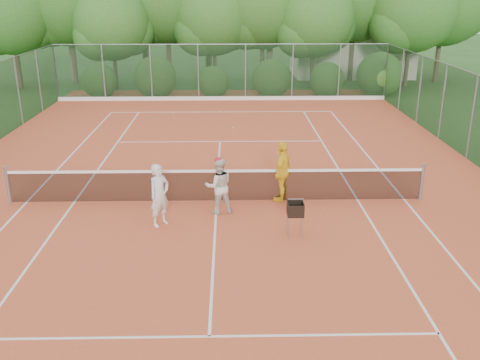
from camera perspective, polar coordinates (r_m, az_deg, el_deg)
name	(u,v)px	position (r m, az deg, el deg)	size (l,w,h in m)	color
ground	(217,202)	(15.53, -2.51, -2.34)	(120.00, 120.00, 0.00)	#234D1B
clay_court	(217,201)	(15.52, -2.51, -2.30)	(18.00, 36.00, 0.02)	#D35730
club_building	(351,53)	(39.58, 11.71, 13.08)	(8.00, 5.00, 3.00)	beige
tennis_net	(216,185)	(15.34, -2.53, -0.50)	(11.97, 0.10, 1.10)	gray
player_white	(160,195)	(13.84, -8.58, -1.61)	(0.60, 0.40, 1.65)	silver
player_center_grp	(219,186)	(14.46, -2.28, -0.62)	(0.86, 0.73, 1.59)	beige
player_yellow	(282,171)	(15.34, 4.55, 0.95)	(1.04, 0.43, 1.77)	yellow
ball_hopper	(295,210)	(13.20, 5.93, -3.17)	(0.38, 0.38, 0.88)	gray
stray_ball_a	(173,114)	(26.58, -7.13, 7.05)	(0.07, 0.07, 0.07)	#C4D030
stray_ball_b	(220,111)	(26.94, -2.17, 7.36)	(0.07, 0.07, 0.07)	#CAD130
stray_ball_c	(233,128)	(23.65, -0.73, 5.61)	(0.07, 0.07, 0.07)	yellow
court_markings	(217,201)	(15.52, -2.51, -2.26)	(11.03, 23.83, 0.01)	white
fence_back	(222,72)	(29.70, -1.95, 11.40)	(18.07, 0.07, 3.00)	#19381E
tropical_treeline	(245,1)	(34.63, 0.58, 18.57)	(32.10, 8.49, 15.03)	brown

